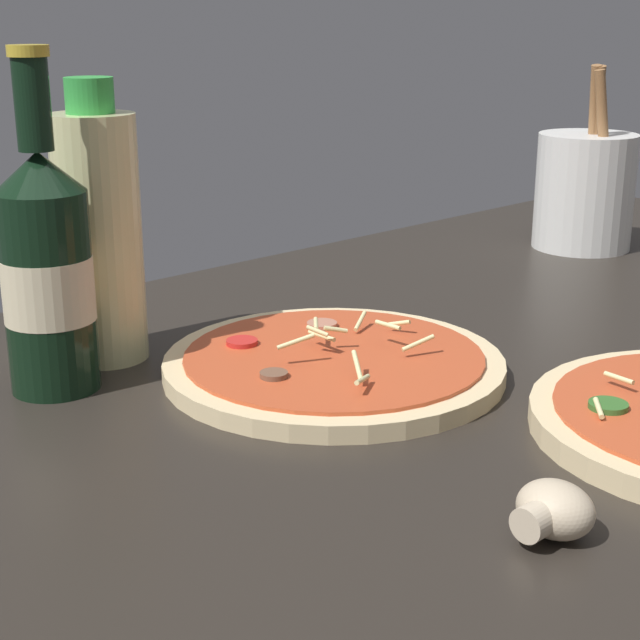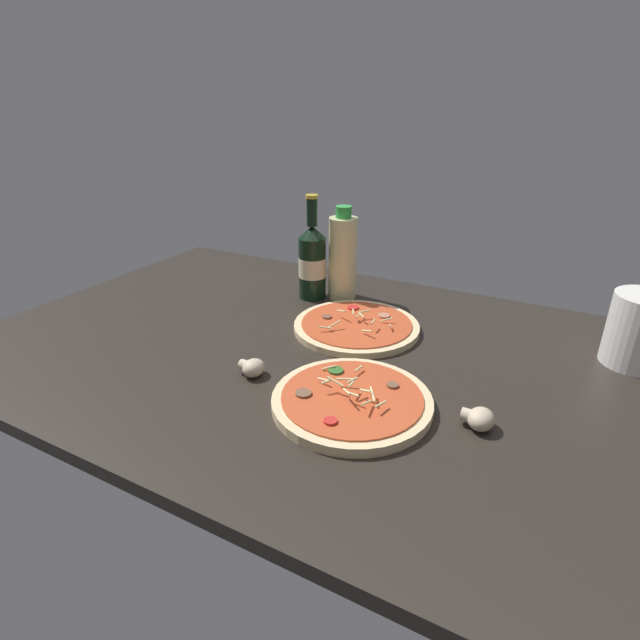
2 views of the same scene
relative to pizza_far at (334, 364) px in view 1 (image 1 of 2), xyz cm
name	(u,v)px [view 1 (image 1 of 2)]	position (x,y,z in cm)	size (l,w,h in cm)	color
counter_slab	(504,406)	(7.14, -11.45, -2.08)	(160.00, 90.00, 2.50)	#28231E
pizza_far	(334,364)	(0.00, 0.00, 0.00)	(27.01, 27.01, 4.11)	beige
beer_bottle	(47,269)	(-17.64, 12.19, 8.54)	(6.75, 6.75, 25.34)	black
oil_bottle	(99,234)	(-11.12, 15.70, 9.62)	(6.88, 6.88, 22.72)	beige
mushroom_left	(553,511)	(-8.57, -26.42, 0.74)	(4.73, 4.50, 3.15)	beige
utensil_crock	(585,189)	(52.16, 11.26, 6.26)	(11.68, 11.68, 21.75)	silver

